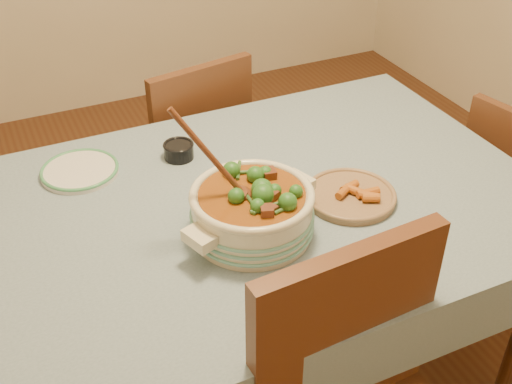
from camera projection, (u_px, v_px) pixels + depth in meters
floor at (245, 383)px, 2.18m from camera, size 4.50×4.50×0.00m
dining_table at (242, 231)px, 1.80m from camera, size 1.68×1.08×0.76m
stew_casserole at (252, 208)px, 1.60m from camera, size 0.40×0.39×0.37m
white_plate at (80, 170)px, 1.87m from camera, size 0.27×0.27×0.02m
condiment_bowl at (179, 150)px, 1.93m from camera, size 0.09×0.09×0.05m
fried_plate at (350, 194)px, 1.76m from camera, size 0.28×0.28×0.04m
chair_far at (191, 149)px, 2.49m from camera, size 0.48×0.48×0.88m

